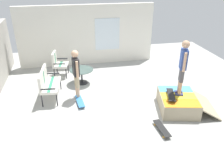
% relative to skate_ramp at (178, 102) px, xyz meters
% --- Properties ---
extents(ground_plane, '(12.00, 12.00, 0.10)m').
position_rel_skate_ramp_xyz_m(ground_plane, '(0.70, 1.86, -0.29)').
color(ground_plane, '#A8A8A3').
extents(house_facade, '(0.23, 6.00, 2.64)m').
position_rel_skate_ramp_xyz_m(house_facade, '(4.50, 2.34, 1.08)').
color(house_facade, white).
rests_on(house_facade, ground_plane).
extents(skate_ramp, '(1.70, 1.98, 0.48)m').
position_rel_skate_ramp_xyz_m(skate_ramp, '(0.00, 0.00, 0.00)').
color(skate_ramp, tan).
rests_on(skate_ramp, ground_plane).
extents(patio_bench, '(1.30, 0.67, 1.02)m').
position_rel_skate_ramp_xyz_m(patio_bench, '(1.55, 4.04, 0.38)').
color(patio_bench, black).
rests_on(patio_bench, ground_plane).
extents(patio_chair_near_house, '(0.71, 0.65, 1.02)m').
position_rel_skate_ramp_xyz_m(patio_chair_near_house, '(3.32, 3.70, 0.37)').
color(patio_chair_near_house, black).
rests_on(patio_chair_near_house, ground_plane).
extents(patio_table, '(0.90, 0.90, 0.57)m').
position_rel_skate_ramp_xyz_m(patio_table, '(2.46, 2.82, 0.17)').
color(patio_table, black).
rests_on(patio_table, ground_plane).
extents(person_watching, '(0.47, 0.28, 1.72)m').
position_rel_skate_ramp_xyz_m(person_watching, '(1.32, 3.06, 0.77)').
color(person_watching, silver).
rests_on(person_watching, ground_plane).
extents(person_skater, '(0.46, 0.32, 1.72)m').
position_rel_skate_ramp_xyz_m(person_skater, '(0.12, -0.03, 1.25)').
color(person_skater, navy).
rests_on(person_skater, skate_ramp).
extents(skateboard_by_bench, '(0.82, 0.29, 0.10)m').
position_rel_skate_ramp_xyz_m(skateboard_by_bench, '(0.94, 3.02, -0.15)').
color(skateboard_by_bench, '#3372B2').
rests_on(skateboard_by_bench, ground_plane).
extents(skateboard_spare, '(0.81, 0.25, 0.10)m').
position_rel_skate_ramp_xyz_m(skateboard_spare, '(-0.95, 0.93, -0.15)').
color(skateboard_spare, black).
rests_on(skateboard_spare, ground_plane).
extents(skateboard_on_ramp, '(0.82, 0.43, 0.10)m').
position_rel_skate_ramp_xyz_m(skateboard_on_ramp, '(-0.03, 0.31, 0.32)').
color(skateboard_on_ramp, black).
rests_on(skateboard_on_ramp, skate_ramp).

